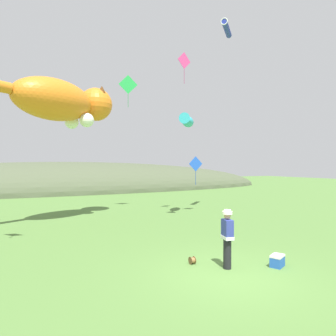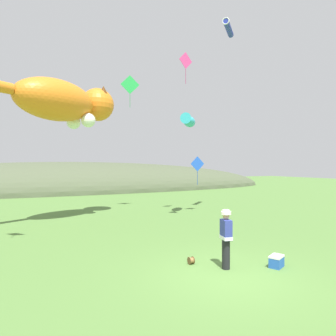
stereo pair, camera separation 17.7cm
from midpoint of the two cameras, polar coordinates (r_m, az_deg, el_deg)
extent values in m
plane|color=#517A38|center=(9.13, 11.12, -19.40)|extent=(120.00, 120.00, 0.00)
ellipsoid|color=#4C563D|center=(39.50, -18.36, -4.03)|extent=(57.33, 15.53, 7.09)
cylinder|color=black|center=(9.50, 10.68, -15.79)|extent=(0.24, 0.24, 0.88)
cube|color=navy|center=(9.32, 10.69, -11.42)|extent=(0.32, 0.44, 0.60)
cube|color=white|center=(9.38, 10.69, -12.86)|extent=(0.34, 0.47, 0.10)
sphere|color=tan|center=(9.25, 10.70, -8.94)|extent=(0.20, 0.20, 0.20)
cylinder|color=silver|center=(9.23, 10.70, -8.39)|extent=(0.30, 0.30, 0.09)
cylinder|color=silver|center=(9.22, 10.70, -8.02)|extent=(0.20, 0.20, 0.07)
cylinder|color=olive|center=(9.86, 4.10, -17.14)|extent=(0.14, 0.18, 0.18)
cylinder|color=brown|center=(9.83, 3.74, -17.20)|extent=(0.01, 0.24, 0.24)
cylinder|color=brown|center=(9.89, 4.46, -17.08)|extent=(0.02, 0.24, 0.24)
cube|color=blue|center=(10.14, 19.61, -16.47)|extent=(0.57, 0.50, 0.30)
cube|color=white|center=(10.09, 19.62, -15.49)|extent=(0.58, 0.51, 0.06)
ellipsoid|color=orange|center=(17.32, -21.17, 12.04)|extent=(5.22, 4.36, 2.20)
ellipsoid|color=white|center=(17.37, -20.56, 10.68)|extent=(3.27, 2.62, 1.21)
sphere|color=orange|center=(19.07, -13.87, 11.66)|extent=(1.98, 1.98, 1.98)
cone|color=#522A0A|center=(19.63, -14.95, 13.49)|extent=(0.96, 0.96, 0.66)
cone|color=#522A0A|center=(18.83, -12.76, 14.05)|extent=(0.96, 0.96, 0.66)
sphere|color=white|center=(18.62, -18.13, 8.31)|extent=(0.79, 0.79, 0.79)
sphere|color=white|center=(17.59, -15.50, 8.79)|extent=(0.79, 0.79, 0.79)
ellipsoid|color=#33B2CC|center=(18.56, 3.52, 8.78)|extent=(1.63, 1.84, 0.63)
cone|color=#33B2CC|center=(17.39, 2.97, 9.34)|extent=(0.86, 0.85, 0.63)
cone|color=#33B2CC|center=(18.65, 3.54, 9.58)|extent=(0.41, 0.41, 0.30)
sphere|color=black|center=(19.11, 4.42, 8.70)|extent=(0.15, 0.15, 0.15)
cylinder|color=#2633A5|center=(21.12, 10.86, 24.60)|extent=(1.72, 1.70, 0.36)
torus|color=white|center=(20.19, 10.37, 25.78)|extent=(0.35, 0.35, 0.44)
cube|color=blue|center=(19.99, 5.04, 0.80)|extent=(1.02, 0.04, 1.02)
cylinder|color=black|center=(20.00, 5.02, 0.80)|extent=(0.68, 0.03, 0.02)
cube|color=#1A3E97|center=(20.01, 5.03, -1.95)|extent=(0.03, 0.01, 0.90)
cube|color=green|center=(21.06, -7.86, 15.49)|extent=(1.25, 0.28, 1.27)
cylinder|color=black|center=(21.07, -7.87, 15.48)|extent=(0.84, 0.19, 0.02)
cube|color=#1A7C35|center=(20.81, -7.86, 12.60)|extent=(0.03, 0.01, 0.90)
cube|color=#E53F8C|center=(19.31, 2.82, 19.76)|extent=(1.00, 0.24, 1.02)
cylinder|color=black|center=(19.32, 2.80, 19.75)|extent=(0.67, 0.17, 0.02)
cube|color=#A02C62|center=(19.01, 2.82, 17.03)|extent=(0.03, 0.01, 0.90)
camera|label=1|loc=(0.09, -90.42, 0.00)|focal=32.00mm
camera|label=2|loc=(0.09, 89.58, 0.00)|focal=32.00mm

